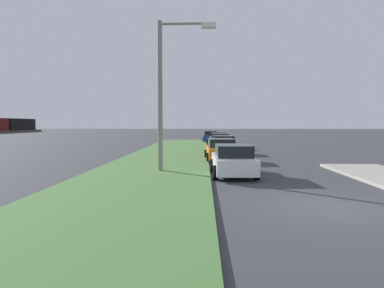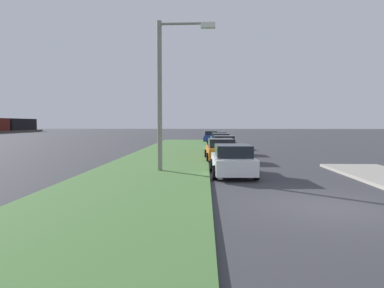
{
  "view_description": "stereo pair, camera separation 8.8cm",
  "coord_description": "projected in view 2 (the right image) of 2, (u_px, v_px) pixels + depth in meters",
  "views": [
    {
      "loc": [
        -10.21,
        3.81,
        2.47
      ],
      "look_at": [
        13.99,
        4.65,
        1.04
      ],
      "focal_mm": 32.52,
      "sensor_mm": 36.0,
      "label": 1
    },
    {
      "loc": [
        -10.2,
        3.72,
        2.47
      ],
      "look_at": [
        13.99,
        4.65,
        1.04
      ],
      "focal_mm": 32.52,
      "sensor_mm": 36.0,
      "label": 2
    }
  ],
  "objects": [
    {
      "name": "streetlight",
      "position": [
        167.0,
        85.0,
        17.21
      ],
      "size": [
        0.37,
        2.87,
        7.5
      ],
      "color": "gray",
      "rests_on": "ground"
    },
    {
      "name": "parked_car_orange",
      "position": [
        221.0,
        150.0,
        22.99
      ],
      "size": [
        4.37,
        2.16,
        1.47
      ],
      "rotation": [
        0.0,
        0.0,
        0.04
      ],
      "color": "orange",
      "rests_on": "ground"
    },
    {
      "name": "parked_car_white",
      "position": [
        232.0,
        160.0,
        16.46
      ],
      "size": [
        4.35,
        2.12,
        1.47
      ],
      "rotation": [
        0.0,
        0.0,
        0.03
      ],
      "color": "silver",
      "rests_on": "ground"
    },
    {
      "name": "parked_car_blue",
      "position": [
        212.0,
        136.0,
        46.85
      ],
      "size": [
        4.4,
        2.21,
        1.47
      ],
      "rotation": [
        0.0,
        0.0,
        -0.06
      ],
      "color": "#23389E",
      "rests_on": "ground"
    },
    {
      "name": "ground",
      "position": [
        332.0,
        208.0,
        10.18
      ],
      "size": [
        300.0,
        300.0,
        0.0
      ],
      "primitive_type": "plane",
      "color": "#38383D"
    },
    {
      "name": "grass_median",
      "position": [
        158.0,
        165.0,
        20.4
      ],
      "size": [
        60.0,
        6.0,
        0.12
      ],
      "primitive_type": "cube",
      "color": "#477238",
      "rests_on": "ground"
    },
    {
      "name": "parked_car_silver",
      "position": [
        221.0,
        141.0,
        34.54
      ],
      "size": [
        4.31,
        2.03,
        1.47
      ],
      "rotation": [
        0.0,
        0.0,
        0.0
      ],
      "color": "#B2B5BA",
      "rests_on": "ground"
    },
    {
      "name": "parked_car_red",
      "position": [
        224.0,
        145.0,
        28.58
      ],
      "size": [
        4.31,
        2.04,
        1.47
      ],
      "rotation": [
        0.0,
        0.0,
        0.01
      ],
      "color": "red",
      "rests_on": "ground"
    },
    {
      "name": "parked_car_green",
      "position": [
        219.0,
        139.0,
        40.04
      ],
      "size": [
        4.32,
        2.07,
        1.47
      ],
      "rotation": [
        0.0,
        0.0,
        0.01
      ],
      "color": "#1E6B38",
      "rests_on": "ground"
    }
  ]
}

